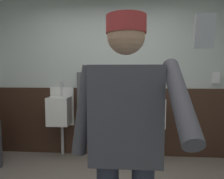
% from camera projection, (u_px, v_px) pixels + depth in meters
% --- Properties ---
extents(wall_back, '(4.64, 0.12, 2.60)m').
position_uv_depth(wall_back, '(111.00, 78.00, 3.39)').
color(wall_back, silver).
rests_on(wall_back, ground_plane).
extents(wainscot_band_back, '(4.04, 0.03, 1.13)m').
position_uv_depth(wainscot_band_back, '(111.00, 122.00, 3.39)').
color(wainscot_band_back, '#382319').
rests_on(wainscot_band_back, ground_plane).
extents(urinal_left, '(0.40, 0.34, 1.24)m').
position_uv_depth(urinal_left, '(60.00, 110.00, 3.28)').
color(urinal_left, white).
rests_on(urinal_left, ground_plane).
extents(urinal_middle, '(0.40, 0.34, 1.24)m').
position_uv_depth(urinal_middle, '(106.00, 111.00, 3.23)').
color(urinal_middle, white).
rests_on(urinal_middle, ground_plane).
extents(urinal_right, '(0.40, 0.34, 1.24)m').
position_uv_depth(urinal_right, '(153.00, 112.00, 3.17)').
color(urinal_right, white).
rests_on(urinal_right, ground_plane).
extents(privacy_divider_panel, '(0.04, 0.40, 0.90)m').
position_uv_depth(privacy_divider_panel, '(81.00, 101.00, 3.17)').
color(privacy_divider_panel, '#4C4C51').
extents(person, '(0.65, 0.60, 1.74)m').
position_uv_depth(person, '(125.00, 135.00, 1.22)').
color(person, '#2D3342').
rests_on(person, ground_plane).
extents(cell_phone, '(0.06, 0.04, 0.11)m').
position_uv_depth(cell_phone, '(204.00, 31.00, 0.66)').
color(cell_phone, '#A5A8B2').
extents(soap_dispenser, '(0.10, 0.07, 0.18)m').
position_uv_depth(soap_dispenser, '(216.00, 78.00, 3.17)').
color(soap_dispenser, silver).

